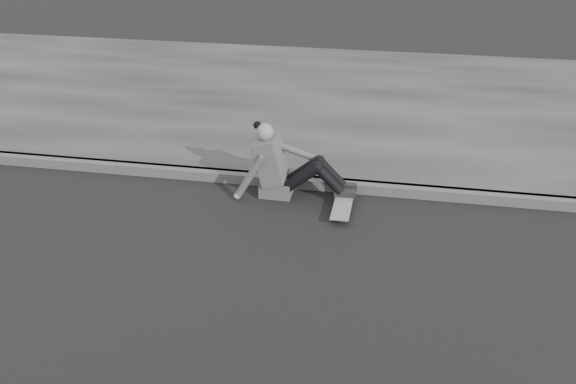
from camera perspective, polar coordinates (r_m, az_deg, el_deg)
name	(u,v)px	position (r m, az deg, el deg)	size (l,w,h in m)	color
ground	(270,324)	(5.47, -1.59, -11.63)	(80.00, 80.00, 0.00)	black
curb	(315,183)	(7.60, 2.42, 0.78)	(24.00, 0.16, 0.12)	#545454
sidewalk	(343,101)	(10.38, 4.87, 8.05)	(24.00, 6.00, 0.12)	#393939
skateboard	(343,204)	(7.13, 4.91, -1.07)	(0.20, 0.78, 0.09)	gray
seated_woman	(282,166)	(7.31, -0.53, 2.32)	(1.38, 0.46, 0.88)	#545456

